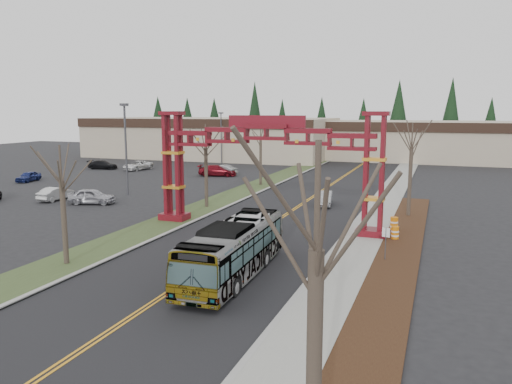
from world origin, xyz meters
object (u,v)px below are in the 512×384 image
at_px(gateway_arch, 266,151).
at_px(retail_building_west, 212,137).
at_px(retail_building_east, 428,140).
at_px(bare_tree_right_near, 316,252).
at_px(transit_bus, 234,250).
at_px(bare_tree_median_far, 261,139).
at_px(parked_car_mid_b, 28,176).
at_px(silver_sedan, 324,198).
at_px(bare_tree_median_mid, 206,149).
at_px(parked_car_far_b, 138,165).
at_px(light_pole_near, 126,142).
at_px(light_pole_mid, 126,134).
at_px(parked_car_near_b, 56,194).
at_px(barrel_mid, 394,224).
at_px(street_sign, 386,237).
at_px(bare_tree_median_near, 61,181).
at_px(barrel_north, 395,224).
at_px(light_pole_far, 221,134).
at_px(parked_car_far_c, 103,165).
at_px(bare_tree_right_far, 412,149).
at_px(parked_car_far_a, 221,170).
at_px(barrel_south, 395,233).
at_px(parked_car_mid_a, 217,170).
at_px(parked_car_near_a, 92,196).

height_order(gateway_arch, retail_building_west, gateway_arch).
xyz_separation_m(retail_building_east, bare_tree_right_near, (0.00, -87.51, 2.53)).
relative_size(transit_bus, bare_tree_median_far, 1.40).
bearing_deg(bare_tree_median_far, parked_car_mid_b, -165.68).
height_order(silver_sedan, bare_tree_median_mid, bare_tree_median_mid).
relative_size(parked_car_far_b, light_pole_near, 0.52).
relative_size(retail_building_east, light_pole_mid, 3.87).
relative_size(parked_car_near_b, light_pole_mid, 0.41).
bearing_deg(barrel_mid, retail_building_west, 127.33).
xyz_separation_m(transit_bus, street_sign, (7.44, 5.68, -0.02)).
xyz_separation_m(bare_tree_median_near, light_pole_near, (-11.03, 22.12, 0.64)).
bearing_deg(retail_building_east, bare_tree_median_far, -113.68).
distance_m(bare_tree_right_near, light_pole_mid, 62.28).
bearing_deg(barrel_north, light_pole_far, 129.07).
height_order(retail_building_east, parked_car_far_c, retail_building_east).
relative_size(parked_car_far_b, bare_tree_median_near, 0.71).
distance_m(bare_tree_right_far, street_sign, 14.52).
distance_m(transit_bus, bare_tree_median_far, 33.98).
relative_size(parked_car_mid_b, parked_car_far_c, 0.84).
height_order(parked_car_mid_b, street_sign, street_sign).
xyz_separation_m(parked_car_mid_b, light_pole_far, (14.01, 28.69, 4.36)).
xyz_separation_m(parked_car_far_a, barrel_south, (25.93, -27.91, -0.24)).
height_order(gateway_arch, bare_tree_median_near, gateway_arch).
relative_size(bare_tree_median_near, bare_tree_right_near, 0.84).
height_order(retail_building_east, silver_sedan, retail_building_east).
relative_size(bare_tree_right_far, light_pole_mid, 0.81).
height_order(parked_car_mid_b, barrel_mid, parked_car_mid_b).
distance_m(parked_car_far_b, bare_tree_median_mid, 32.85).
distance_m(retail_building_east, parked_car_far_a, 43.36).
height_order(light_pole_far, barrel_north, light_pole_far).
xyz_separation_m(parked_car_far_a, bare_tree_median_far, (8.30, -6.67, 4.83)).
bearing_deg(parked_car_mid_a, bare_tree_median_near, 178.74).
height_order(parked_car_mid_a, bare_tree_median_near, bare_tree_median_near).
bearing_deg(gateway_arch, street_sign, -30.46).
height_order(bare_tree_median_far, bare_tree_right_near, bare_tree_right_near).
xyz_separation_m(bare_tree_median_far, barrel_north, (17.35, -18.28, -5.10)).
bearing_deg(light_pole_far, barrel_mid, -51.12).
bearing_deg(light_pole_near, bare_tree_right_far, -2.20).
xyz_separation_m(silver_sedan, parked_car_near_b, (-26.01, -6.65, -0.01)).
height_order(retail_building_east, barrel_mid, retail_building_east).
height_order(retail_building_east, street_sign, retail_building_east).
xyz_separation_m(retail_building_west, street_sign, (39.52, -59.55, -2.28)).
height_order(silver_sedan, bare_tree_median_near, bare_tree_median_near).
relative_size(parked_car_far_c, bare_tree_right_near, 0.55).
bearing_deg(bare_tree_median_near, light_pole_mid, 119.88).
bearing_deg(parked_car_near_b, parked_car_near_a, 175.61).
height_order(silver_sedan, parked_car_mid_a, parked_car_mid_a).
bearing_deg(silver_sedan, parked_car_mid_b, 166.84).
xyz_separation_m(retail_building_east, barrel_south, (-0.37, -62.27, -3.02)).
relative_size(bare_tree_median_near, bare_tree_median_mid, 0.91).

